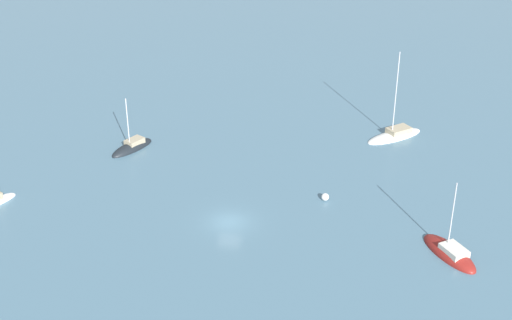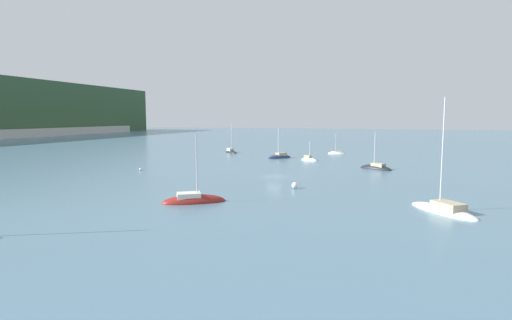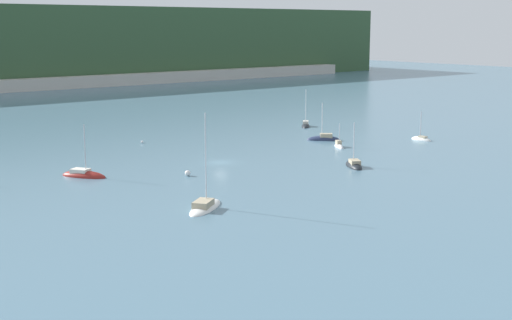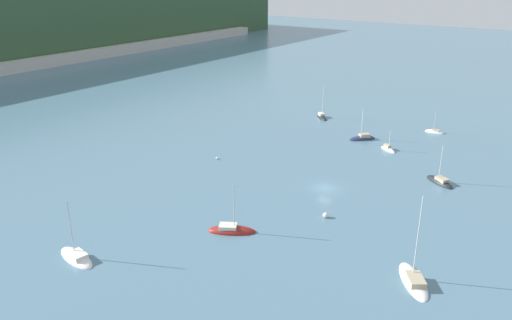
% 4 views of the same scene
% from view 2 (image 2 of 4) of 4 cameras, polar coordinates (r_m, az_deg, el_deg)
% --- Properties ---
extents(ground_plane, '(600.00, 600.00, 0.00)m').
position_cam_2_polar(ground_plane, '(68.96, 2.56, -2.36)').
color(ground_plane, slate).
extents(sailboat_0, '(3.45, 4.67, 5.32)m').
position_cam_2_polar(sailboat_0, '(94.99, 7.55, 0.00)').
color(sailboat_0, silver).
rests_on(sailboat_0, ground_plane).
extents(sailboat_1, '(5.58, 6.94, 8.21)m').
position_cam_2_polar(sailboat_1, '(81.92, 16.75, -1.20)').
color(sailboat_1, black).
rests_on(sailboat_1, ground_plane).
extents(sailboat_2, '(5.74, 5.78, 9.39)m').
position_cam_2_polar(sailboat_2, '(115.29, -3.60, 1.12)').
color(sailboat_2, black).
rests_on(sailboat_2, ground_plane).
extents(sailboat_3, '(8.96, 7.54, 12.87)m').
position_cam_2_polar(sailboat_3, '(47.81, 25.22, -6.53)').
color(sailboat_3, white).
rests_on(sailboat_3, ground_plane).
extents(sailboat_4, '(6.65, 6.25, 8.55)m').
position_cam_2_polar(sailboat_4, '(100.19, 3.39, 0.35)').
color(sailboat_4, '#232D4C').
rests_on(sailboat_4, ground_plane).
extents(sailboat_5, '(6.25, 7.94, 9.13)m').
position_cam_2_polar(sailboat_5, '(48.62, -8.91, -5.89)').
color(sailboat_5, maroon).
rests_on(sailboat_5, ground_plane).
extents(sailboat_6, '(1.49, 4.72, 6.68)m').
position_cam_2_polar(sailboat_6, '(113.35, 11.43, 0.88)').
color(sailboat_6, white).
rests_on(sailboat_6, ground_plane).
extents(mooring_buoy_0, '(0.50, 0.50, 0.50)m').
position_cam_2_polar(mooring_buoy_0, '(79.50, -16.19, -1.28)').
color(mooring_buoy_0, white).
rests_on(mooring_buoy_0, ground_plane).
extents(mooring_buoy_1, '(0.89, 0.89, 0.89)m').
position_cam_2_polar(mooring_buoy_1, '(57.53, 5.55, -3.62)').
color(mooring_buoy_1, white).
rests_on(mooring_buoy_1, ground_plane).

